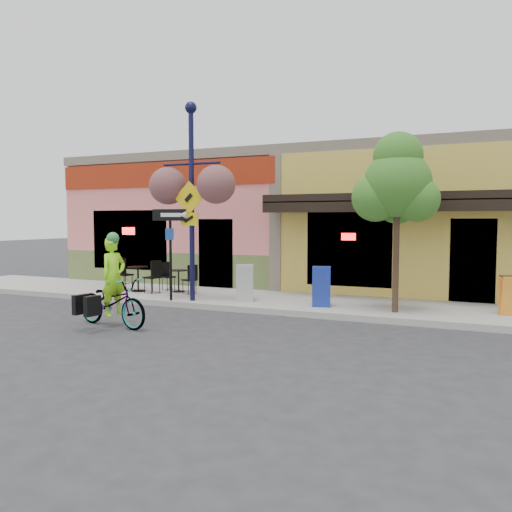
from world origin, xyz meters
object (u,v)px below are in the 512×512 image
(building, at_px, (341,221))
(newspaper_box_grey, at_px, (245,283))
(street_tree, at_px, (397,222))
(lamp_post, at_px, (192,202))
(cyclist_rider, at_px, (114,288))
(newspaper_box_blue, at_px, (321,286))
(one_way_sign, at_px, (171,255))
(bicycle, at_px, (112,302))

(building, height_order, newspaper_box_grey, building)
(newspaper_box_grey, xyz_separation_m, street_tree, (3.84, -0.11, 1.60))
(lamp_post, bearing_deg, building, 69.60)
(cyclist_rider, distance_m, newspaper_box_blue, 4.90)
(one_way_sign, height_order, street_tree, street_tree)
(street_tree, bearing_deg, cyclist_rider, -148.67)
(bicycle, bearing_deg, lamp_post, 4.91)
(one_way_sign, relative_size, newspaper_box_grey, 2.53)
(bicycle, xyz_separation_m, one_way_sign, (-0.26, 2.67, 0.83))
(bicycle, relative_size, newspaper_box_blue, 2.02)
(building, xyz_separation_m, one_way_sign, (-2.88, -6.85, -0.90))
(bicycle, distance_m, newspaper_box_grey, 3.71)
(bicycle, bearing_deg, street_tree, -48.63)
(building, height_order, bicycle, building)
(building, height_order, lamp_post, lamp_post)
(cyclist_rider, distance_m, newspaper_box_grey, 3.69)
(newspaper_box_grey, bearing_deg, bicycle, -137.29)
(one_way_sign, bearing_deg, lamp_post, 9.43)
(building, xyz_separation_m, lamp_post, (-2.35, -6.65, 0.47))
(lamp_post, bearing_deg, newspaper_box_grey, 19.98)
(newspaper_box_blue, xyz_separation_m, newspaper_box_grey, (-2.07, 0.01, -0.01))
(building, relative_size, newspaper_box_grey, 19.23)
(newspaper_box_blue, relative_size, street_tree, 0.24)
(cyclist_rider, xyz_separation_m, newspaper_box_grey, (1.51, 3.37, -0.20))
(building, height_order, street_tree, building)
(lamp_post, xyz_separation_m, newspaper_box_grey, (1.29, 0.49, -2.10))
(lamp_post, bearing_deg, cyclist_rider, -95.31)
(lamp_post, height_order, one_way_sign, lamp_post)
(lamp_post, distance_m, newspaper_box_grey, 2.51)
(one_way_sign, xyz_separation_m, newspaper_box_grey, (1.82, 0.69, -0.72))
(cyclist_rider, height_order, newspaper_box_grey, cyclist_rider)
(newspaper_box_grey, distance_m, street_tree, 4.16)
(cyclist_rider, height_order, newspaper_box_blue, cyclist_rider)
(building, xyz_separation_m, bicycle, (-2.62, -9.52, -1.73))
(bicycle, distance_m, cyclist_rider, 0.31)
(newspaper_box_grey, bearing_deg, building, 57.74)
(building, distance_m, street_tree, 6.86)
(lamp_post, relative_size, one_way_sign, 2.15)
(bicycle, xyz_separation_m, lamp_post, (0.27, 2.87, 2.21))
(bicycle, xyz_separation_m, newspaper_box_grey, (1.56, 3.37, 0.11))
(bicycle, xyz_separation_m, street_tree, (5.39, 3.25, 1.70))
(building, distance_m, cyclist_rider, 9.97)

